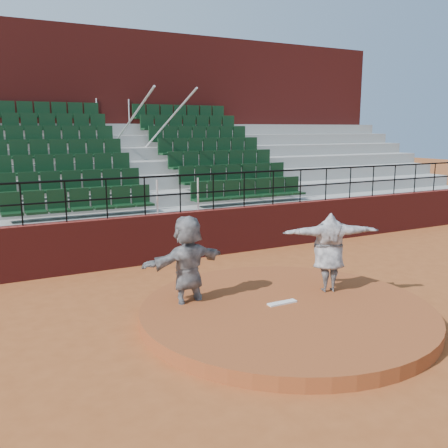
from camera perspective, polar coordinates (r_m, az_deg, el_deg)
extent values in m
plane|color=#9B4D23|center=(9.67, 7.14, -10.67)|extent=(90.00, 90.00, 0.00)
cylinder|color=brown|center=(9.62, 7.16, -9.98)|extent=(5.50, 5.50, 0.25)
cube|color=white|center=(9.69, 6.66, -8.94)|extent=(0.60, 0.15, 0.03)
cube|color=maroon|center=(13.69, -4.95, -1.35)|extent=(24.00, 0.30, 1.30)
cylinder|color=black|center=(13.44, -5.07, 5.55)|extent=(24.00, 0.05, 0.05)
cylinder|color=black|center=(13.49, -5.03, 3.43)|extent=(24.00, 0.04, 0.04)
cylinder|color=black|center=(12.49, -22.15, 2.07)|extent=(0.04, 0.04, 1.00)
cylinder|color=black|center=(12.63, -17.65, 2.46)|extent=(0.04, 0.04, 1.00)
cylinder|color=black|center=(12.85, -13.26, 2.81)|extent=(0.04, 0.04, 1.00)
cylinder|color=black|center=(13.13, -9.05, 3.14)|extent=(0.04, 0.04, 1.00)
cylinder|color=black|center=(13.49, -5.03, 3.43)|extent=(0.04, 0.04, 1.00)
cylinder|color=black|center=(13.91, -1.24, 3.70)|extent=(0.04, 0.04, 1.00)
cylinder|color=black|center=(14.39, 2.32, 3.93)|extent=(0.04, 0.04, 1.00)
cylinder|color=black|center=(14.92, 5.64, 4.13)|extent=(0.04, 0.04, 1.00)
cylinder|color=black|center=(15.49, 8.73, 4.31)|extent=(0.04, 0.04, 1.00)
cylinder|color=black|center=(16.11, 11.58, 4.46)|extent=(0.04, 0.04, 1.00)
cylinder|color=black|center=(16.77, 14.23, 4.59)|extent=(0.04, 0.04, 1.00)
cylinder|color=black|center=(17.45, 16.67, 4.70)|extent=(0.04, 0.04, 1.00)
cylinder|color=black|center=(18.17, 18.92, 4.80)|extent=(0.04, 0.04, 1.00)
cylinder|color=black|center=(18.91, 21.00, 4.88)|extent=(0.04, 0.04, 1.00)
cylinder|color=black|center=(19.68, 22.91, 4.95)|extent=(0.04, 0.04, 1.00)
cube|color=#9B9B96|center=(14.21, -5.87, -0.91)|extent=(24.00, 0.85, 1.30)
cube|color=black|center=(13.31, -16.08, 2.34)|extent=(3.85, 0.48, 0.72)
cube|color=black|center=(15.17, 2.91, 3.75)|extent=(3.85, 0.48, 0.72)
cube|color=#9B9B96|center=(14.94, -7.13, 0.43)|extent=(24.00, 0.85, 1.70)
cube|color=black|center=(14.09, -16.91, 4.39)|extent=(3.85, 0.48, 0.72)
cube|color=black|center=(15.86, 1.33, 5.52)|extent=(3.85, 0.48, 0.72)
cube|color=#9B9B96|center=(15.70, -8.27, 1.64)|extent=(24.00, 0.85, 2.10)
cube|color=black|center=(14.88, -17.65, 6.21)|extent=(3.85, 0.48, 0.72)
cube|color=black|center=(16.57, -0.12, 7.14)|extent=(3.85, 0.48, 0.72)
cube|color=#9B9B96|center=(16.46, -9.30, 2.74)|extent=(24.00, 0.85, 2.50)
cube|color=black|center=(15.69, -18.32, 7.86)|extent=(3.85, 0.48, 0.72)
cube|color=black|center=(17.30, -1.46, 8.62)|extent=(3.85, 0.48, 0.72)
cube|color=#9B9B96|center=(17.23, -10.25, 3.74)|extent=(24.00, 0.85, 2.90)
cube|color=black|center=(16.52, -18.93, 9.33)|extent=(3.85, 0.48, 0.72)
cube|color=black|center=(18.05, -2.70, 9.98)|extent=(3.85, 0.48, 0.72)
cube|color=#9B9B96|center=(18.02, -11.11, 4.66)|extent=(24.00, 0.85, 3.30)
cube|color=black|center=(17.36, -19.49, 10.67)|extent=(3.85, 0.48, 0.72)
cube|color=black|center=(18.82, -3.85, 11.22)|extent=(3.85, 0.48, 0.72)
cube|color=#9B9B96|center=(18.81, -11.91, 5.49)|extent=(24.00, 0.85, 3.70)
cube|color=black|center=(18.20, -20.00, 11.88)|extent=(3.85, 0.48, 0.72)
cube|color=black|center=(19.61, -4.92, 12.36)|extent=(3.85, 0.48, 0.72)
cylinder|color=silver|center=(16.12, -11.59, 10.17)|extent=(0.06, 5.97, 2.46)
cylinder|color=silver|center=(16.50, -7.53, 10.30)|extent=(0.06, 5.97, 2.46)
cube|color=maroon|center=(20.59, -13.64, 10.61)|extent=(24.00, 3.00, 7.10)
imported|color=black|center=(10.37, 11.90, -3.17)|extent=(2.06, 1.21, 1.63)
imported|color=black|center=(9.59, -4.18, -4.69)|extent=(1.86, 0.87, 1.93)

